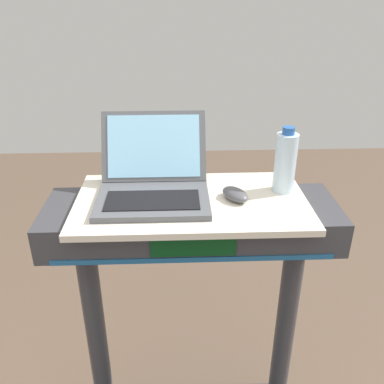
% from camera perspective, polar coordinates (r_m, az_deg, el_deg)
% --- Properties ---
extents(desk_board, '(0.70, 0.39, 0.02)m').
position_cam_1_polar(desk_board, '(1.25, -0.09, -1.44)').
color(desk_board, beige).
rests_on(desk_board, treadmill_base).
extents(laptop, '(0.33, 0.34, 0.22)m').
position_cam_1_polar(laptop, '(1.26, -5.36, 1.43)').
color(laptop, '#515459').
rests_on(laptop, desk_board).
extents(computer_mouse, '(0.10, 0.12, 0.03)m').
position_cam_1_polar(computer_mouse, '(1.25, 5.97, -0.31)').
color(computer_mouse, '#4C4C51').
rests_on(computer_mouse, desk_board).
extents(water_bottle, '(0.07, 0.07, 0.21)m').
position_cam_1_polar(water_bottle, '(1.30, 12.72, 4.04)').
color(water_bottle, silver).
rests_on(water_bottle, desk_board).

